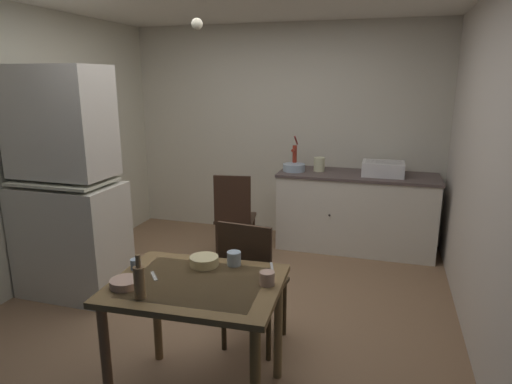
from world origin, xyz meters
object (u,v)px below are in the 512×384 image
mixing_bowl_counter (294,168)px  dining_table (197,301)px  hutch_cabinet (67,192)px  chair_by_counter (234,215)px  sink_basin (383,168)px  glass_bottle (139,281)px  chair_far_side (251,282)px  serving_bowl_wide (204,261)px  hand_pump (295,155)px  mug_tall (136,264)px

mixing_bowl_counter → dining_table: mixing_bowl_counter is taller
hutch_cabinet → chair_by_counter: (1.15, 1.11, -0.44)m
dining_table → sink_basin: bearing=71.0°
glass_bottle → dining_table: bearing=51.5°
mixing_bowl_counter → chair_by_counter: bearing=-126.5°
sink_basin → chair_far_side: bearing=-110.5°
hutch_cabinet → dining_table: size_ratio=2.01×
hutch_cabinet → mixing_bowl_counter: bearing=47.2°
serving_bowl_wide → glass_bottle: (-0.16, -0.48, 0.07)m
sink_basin → glass_bottle: sink_basin is taller
chair_far_side → chair_by_counter: chair_far_side is taller
hutch_cabinet → hand_pump: 2.47m
hutch_cabinet → sink_basin: (2.61, 1.82, 0.01)m
hand_pump → hutch_cabinet: bearing=-131.0°
chair_far_side → mug_tall: (-0.56, -0.54, 0.29)m
mixing_bowl_counter → serving_bowl_wide: 2.53m
sink_basin → glass_bottle: bearing=-110.9°
glass_bottle → chair_by_counter: bearing=97.3°
glass_bottle → serving_bowl_wide: bearing=71.9°
sink_basin → hand_pump: 1.00m
chair_far_side → mug_tall: bearing=-136.4°
hand_pump → chair_by_counter: hand_pump is taller
sink_basin → mixing_bowl_counter: size_ratio=1.75×
sink_basin → dining_table: size_ratio=0.44×
hand_pump → chair_by_counter: size_ratio=0.41×
mug_tall → serving_bowl_wide: bearing=24.0°
chair_by_counter → mug_tall: 2.05m
hutch_cabinet → dining_table: 1.94m
serving_bowl_wide → dining_table: bearing=-78.1°
sink_basin → mixing_bowl_counter: sink_basin is taller
dining_table → mug_tall: (-0.42, 0.06, 0.15)m
serving_bowl_wide → glass_bottle: bearing=-108.1°
dining_table → chair_by_counter: (-0.51, 2.08, -0.15)m
hand_pump → mixing_bowl_counter: hand_pump is taller
serving_bowl_wide → mug_tall: 0.41m
chair_far_side → dining_table: bearing=-103.3°
hutch_cabinet → dining_table: bearing=-30.6°
mug_tall → chair_far_side: bearing=43.6°
sink_basin → dining_table: (-0.96, -2.80, -0.30)m
hutch_cabinet → chair_by_counter: bearing=44.0°
mixing_bowl_counter → chair_far_side: size_ratio=0.26×
chair_by_counter → chair_far_side: bearing=-66.5°
dining_table → chair_far_side: 0.63m
dining_table → chair_far_side: chair_far_side is taller
hutch_cabinet → glass_bottle: size_ratio=8.21×
chair_by_counter → serving_bowl_wide: chair_by_counter is taller
chair_far_side → serving_bowl_wide: (-0.19, -0.37, 0.29)m
serving_bowl_wide → mug_tall: bearing=-156.0°
hand_pump → mug_tall: (-0.39, -2.79, -0.24)m
sink_basin → mug_tall: sink_basin is taller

